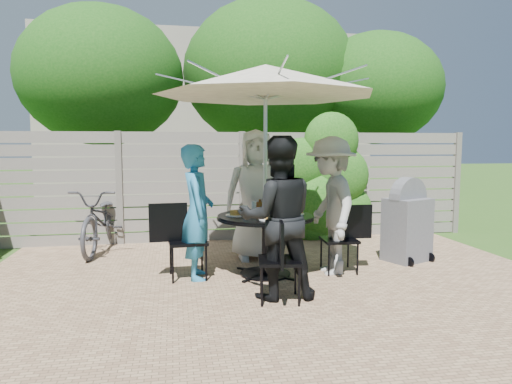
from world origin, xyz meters
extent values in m
plane|color=#30571B|center=(0.00, 0.00, 0.00)|extent=(60.00, 60.00, 0.00)
cube|color=tan|center=(0.00, 0.50, 0.01)|extent=(7.00, 6.00, 0.02)
cube|color=gray|center=(0.00, 3.00, 0.93)|extent=(8.00, 0.10, 1.85)
ellipsoid|color=#144F12|center=(1.40, 2.85, 0.90)|extent=(1.20, 0.70, 1.80)
cube|color=#A59589|center=(0.00, 12.00, 2.50)|extent=(10.00, 6.00, 5.00)
ellipsoid|color=#154A11|center=(-2.50, 5.00, 2.97)|extent=(3.20, 3.20, 2.72)
ellipsoid|color=#154A11|center=(1.00, 5.50, 3.18)|extent=(3.80, 3.80, 3.23)
ellipsoid|color=#154A11|center=(3.20, 4.80, 2.83)|extent=(2.80, 2.80, 2.38)
cylinder|color=black|center=(-0.03, 0.85, 0.75)|extent=(1.22, 1.22, 0.03)
cylinder|color=black|center=(-0.03, 0.85, 0.38)|extent=(0.08, 0.08, 0.75)
cylinder|color=black|center=(-0.03, 0.85, 0.02)|extent=(0.63, 0.63, 0.04)
cylinder|color=silver|center=(-0.03, 0.85, 1.23)|extent=(0.05, 0.05, 2.45)
cone|color=beige|center=(-0.03, 0.85, 2.40)|extent=(2.77, 2.77, 0.37)
cube|color=black|center=(0.01, 1.80, 0.43)|extent=(0.45, 0.45, 0.03)
cube|color=black|center=(0.00, 2.01, 0.67)|extent=(0.05, 0.43, 0.43)
imported|color=silver|center=(0.00, 1.68, 0.92)|extent=(0.93, 0.62, 1.84)
cube|color=black|center=(-0.98, 0.89, 0.46)|extent=(0.48, 0.48, 0.04)
cube|color=black|center=(-1.21, 0.87, 0.71)|extent=(0.45, 0.06, 0.46)
imported|color=teal|center=(-0.86, 0.88, 0.82)|extent=(0.42, 0.61, 1.64)
cube|color=black|center=(-0.07, -0.10, 0.44)|extent=(0.50, 0.50, 0.03)
cube|color=black|center=(-0.11, -0.31, 0.68)|extent=(0.10, 0.43, 0.44)
imported|color=black|center=(-0.07, 0.02, 0.86)|extent=(0.87, 0.69, 1.73)
cube|color=black|center=(0.92, 0.81, 0.43)|extent=(0.44, 0.44, 0.03)
cube|color=black|center=(1.13, 0.80, 0.66)|extent=(0.42, 0.05, 0.43)
imported|color=#A3A39F|center=(0.80, 0.81, 0.87)|extent=(0.69, 1.15, 1.74)
cylinder|color=white|center=(-0.02, 1.21, 0.78)|extent=(0.26, 0.26, 0.01)
cylinder|color=#A37030|center=(-0.02, 1.21, 0.81)|extent=(0.15, 0.15, 0.05)
cylinder|color=white|center=(-0.39, 0.86, 0.78)|extent=(0.26, 0.26, 0.01)
cylinder|color=#A37030|center=(-0.39, 0.86, 0.81)|extent=(0.15, 0.15, 0.05)
cylinder|color=white|center=(-0.05, 0.49, 0.78)|extent=(0.26, 0.26, 0.01)
cylinder|color=#A37030|center=(-0.05, 0.49, 0.81)|extent=(0.15, 0.15, 0.05)
cylinder|color=white|center=(0.33, 0.83, 0.78)|extent=(0.26, 0.26, 0.01)
cylinder|color=#A37030|center=(0.33, 0.83, 0.81)|extent=(0.15, 0.15, 0.05)
cylinder|color=white|center=(0.13, 0.54, 0.78)|extent=(0.24, 0.24, 0.01)
cylinder|color=#A37030|center=(0.13, 0.54, 0.81)|extent=(0.14, 0.14, 0.05)
cylinder|color=silver|center=(-0.13, 1.11, 0.84)|extent=(0.07, 0.07, 0.14)
cylinder|color=silver|center=(-0.30, 0.75, 0.84)|extent=(0.07, 0.07, 0.14)
cylinder|color=silver|center=(0.06, 0.58, 0.84)|extent=(0.07, 0.07, 0.14)
cylinder|color=silver|center=(0.23, 0.94, 0.84)|extent=(0.07, 0.07, 0.14)
cylinder|color=#59280C|center=(-0.09, 0.90, 0.85)|extent=(0.09, 0.09, 0.16)
cylinder|color=#C6B293|center=(0.08, 1.06, 0.83)|extent=(0.08, 0.08, 0.12)
imported|color=#333338|center=(-2.21, 2.60, 0.49)|extent=(0.89, 1.94, 0.98)
cube|color=slate|center=(2.05, 1.19, 0.45)|extent=(0.71, 0.64, 0.89)
cylinder|color=slate|center=(2.05, 1.19, 0.89)|extent=(0.61, 0.40, 0.59)
camera|label=1|loc=(-1.13, -4.59, 1.64)|focal=32.00mm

